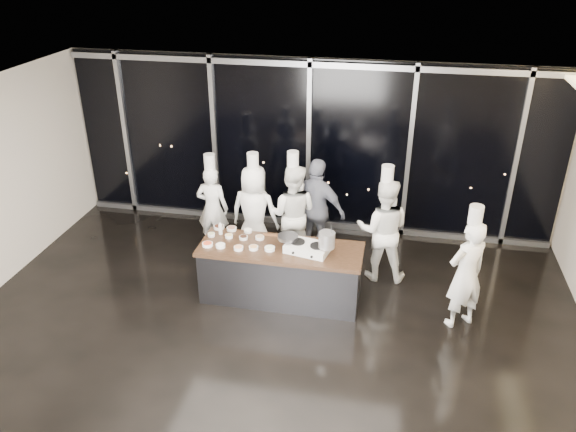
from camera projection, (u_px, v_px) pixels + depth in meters
The scene contains 15 objects.
ground at pixel (268, 333), 8.00m from camera, with size 9.00×9.00×0.00m, color black.
room_shell at pixel (279, 191), 6.95m from camera, with size 9.02×7.02×3.21m.
window_wall at pixel (309, 147), 10.28m from camera, with size 8.90×0.11×3.20m.
demo_counter at pixel (281, 273), 8.58m from camera, with size 2.46×0.86×0.90m.
stove at pixel (307, 248), 8.25m from camera, with size 0.69×0.51×0.14m.
frying_pan at pixel (287, 237), 8.33m from camera, with size 0.55×0.36×0.05m.
stock_pot at pixel (327, 240), 8.06m from camera, with size 0.24×0.24×0.24m, color #ACACAE.
prep_bowls at pixel (236, 239), 8.57m from camera, with size 1.12×0.74×0.05m.
squeeze_bottle at pixel (220, 228), 8.71m from camera, with size 0.06×0.06×0.22m.
chef_far_left at pixel (213, 207), 9.83m from camera, with size 0.57×0.38×1.79m.
chef_left at pixel (254, 212), 9.53m from camera, with size 0.88×0.61×1.93m.
chef_center at pixel (293, 213), 9.44m from camera, with size 0.89×0.72×1.99m.
guest at pixel (317, 209), 9.54m from camera, with size 1.14×0.81×1.80m.
chef_right at pixel (383, 229), 8.94m from camera, with size 0.86×0.68×1.97m.
chef_side at pixel (466, 273), 7.83m from camera, with size 0.73×0.67×1.90m.
Camera 1 is at (1.54, -6.20, 5.10)m, focal length 35.00 mm.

